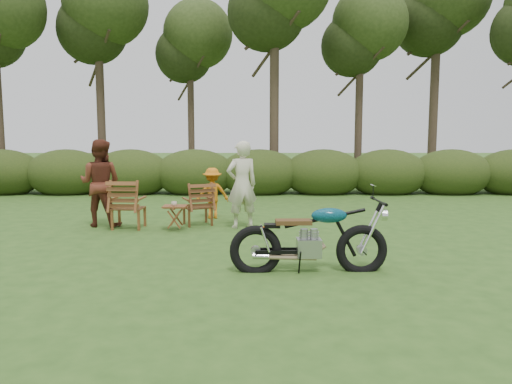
{
  "coord_description": "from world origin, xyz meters",
  "views": [
    {
      "loc": [
        -0.15,
        -6.49,
        1.91
      ],
      "look_at": [
        -0.12,
        1.91,
        0.9
      ],
      "focal_mm": 35.0,
      "sensor_mm": 36.0,
      "label": 1
    }
  ],
  "objects_px": {
    "adult_b": "(102,226)",
    "child": "(213,218)",
    "side_table": "(175,218)",
    "motorcycle": "(308,271)",
    "adult_a": "(242,228)",
    "lawn_chair_left": "(129,228)",
    "lawn_chair_right": "(198,225)",
    "cup": "(174,204)"
  },
  "relations": [
    {
      "from": "adult_b",
      "to": "child",
      "type": "height_order",
      "value": "adult_b"
    },
    {
      "from": "side_table",
      "to": "child",
      "type": "bearing_deg",
      "value": 66.11
    },
    {
      "from": "adult_b",
      "to": "motorcycle",
      "type": "bearing_deg",
      "value": 146.19
    },
    {
      "from": "motorcycle",
      "to": "adult_a",
      "type": "xyz_separation_m",
      "value": [
        -1.0,
        3.18,
        0.0
      ]
    },
    {
      "from": "lawn_chair_left",
      "to": "adult_a",
      "type": "distance_m",
      "value": 2.26
    },
    {
      "from": "lawn_chair_right",
      "to": "adult_a",
      "type": "height_order",
      "value": "adult_a"
    },
    {
      "from": "motorcycle",
      "to": "adult_a",
      "type": "bearing_deg",
      "value": 105.98
    },
    {
      "from": "lawn_chair_right",
      "to": "adult_b",
      "type": "xyz_separation_m",
      "value": [
        -1.96,
        -0.11,
        0.0
      ]
    },
    {
      "from": "side_table",
      "to": "adult_b",
      "type": "bearing_deg",
      "value": 163.74
    },
    {
      "from": "lawn_chair_right",
      "to": "lawn_chair_left",
      "type": "xyz_separation_m",
      "value": [
        -1.34,
        -0.36,
        0.0
      ]
    },
    {
      "from": "adult_a",
      "to": "adult_b",
      "type": "xyz_separation_m",
      "value": [
        -2.88,
        0.18,
        0.0
      ]
    },
    {
      "from": "motorcycle",
      "to": "side_table",
      "type": "distance_m",
      "value": 3.71
    },
    {
      "from": "adult_b",
      "to": "child",
      "type": "distance_m",
      "value": 2.38
    },
    {
      "from": "child",
      "to": "lawn_chair_right",
      "type": "bearing_deg",
      "value": 60.15
    },
    {
      "from": "lawn_chair_right",
      "to": "side_table",
      "type": "bearing_deg",
      "value": 34.29
    },
    {
      "from": "lawn_chair_right",
      "to": "side_table",
      "type": "relative_size",
      "value": 1.8
    },
    {
      "from": "lawn_chair_right",
      "to": "lawn_chair_left",
      "type": "height_order",
      "value": "lawn_chair_left"
    },
    {
      "from": "child",
      "to": "adult_b",
      "type": "bearing_deg",
      "value": 9.14
    },
    {
      "from": "adult_a",
      "to": "adult_b",
      "type": "relative_size",
      "value": 0.98
    },
    {
      "from": "side_table",
      "to": "child",
      "type": "height_order",
      "value": "child"
    },
    {
      "from": "motorcycle",
      "to": "adult_b",
      "type": "distance_m",
      "value": 5.13
    },
    {
      "from": "lawn_chair_left",
      "to": "adult_a",
      "type": "xyz_separation_m",
      "value": [
        2.26,
        0.07,
        0.0
      ]
    },
    {
      "from": "lawn_chair_right",
      "to": "child",
      "type": "height_order",
      "value": "child"
    },
    {
      "from": "lawn_chair_left",
      "to": "child",
      "type": "relative_size",
      "value": 0.86
    },
    {
      "from": "motorcycle",
      "to": "side_table",
      "type": "height_order",
      "value": "motorcycle"
    },
    {
      "from": "motorcycle",
      "to": "child",
      "type": "height_order",
      "value": "motorcycle"
    },
    {
      "from": "lawn_chair_right",
      "to": "adult_b",
      "type": "height_order",
      "value": "adult_b"
    },
    {
      "from": "lawn_chair_left",
      "to": "child",
      "type": "xyz_separation_m",
      "value": [
        1.57,
        1.17,
        0.0
      ]
    },
    {
      "from": "adult_b",
      "to": "child",
      "type": "bearing_deg",
      "value": -150.14
    },
    {
      "from": "lawn_chair_left",
      "to": "adult_b",
      "type": "height_order",
      "value": "adult_b"
    },
    {
      "from": "motorcycle",
      "to": "adult_b",
      "type": "relative_size",
      "value": 1.16
    },
    {
      "from": "motorcycle",
      "to": "adult_a",
      "type": "height_order",
      "value": "adult_a"
    },
    {
      "from": "lawn_chair_left",
      "to": "side_table",
      "type": "height_order",
      "value": "side_table"
    },
    {
      "from": "lawn_chair_right",
      "to": "motorcycle",
      "type": "bearing_deg",
      "value": 96.51
    },
    {
      "from": "motorcycle",
      "to": "cup",
      "type": "distance_m",
      "value": 3.71
    },
    {
      "from": "lawn_chair_left",
      "to": "cup",
      "type": "xyz_separation_m",
      "value": [
        0.95,
        -0.25,
        0.53
      ]
    },
    {
      "from": "lawn_chair_right",
      "to": "child",
      "type": "xyz_separation_m",
      "value": [
        0.24,
        0.81,
        0.0
      ]
    },
    {
      "from": "lawn_chair_left",
      "to": "adult_a",
      "type": "relative_size",
      "value": 0.56
    },
    {
      "from": "motorcycle",
      "to": "lawn_chair_left",
      "type": "distance_m",
      "value": 4.5
    },
    {
      "from": "side_table",
      "to": "lawn_chair_right",
      "type": "bearing_deg",
      "value": 56.7
    },
    {
      "from": "lawn_chair_right",
      "to": "adult_b",
      "type": "distance_m",
      "value": 1.96
    },
    {
      "from": "adult_a",
      "to": "cup",
      "type": "bearing_deg",
      "value": -6.71
    }
  ]
}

